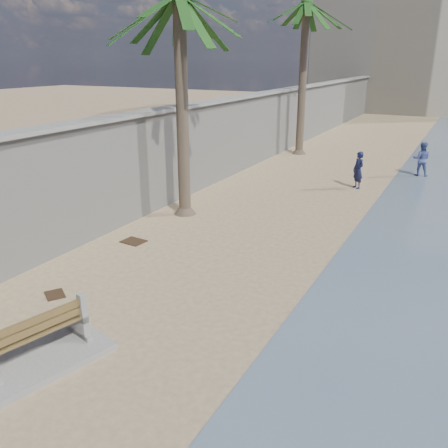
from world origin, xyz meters
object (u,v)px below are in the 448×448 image
(person_a, at_px, (358,167))
(person_b, at_px, (422,157))
(bench_far, at_px, (36,339))
(palm_back, at_px, (307,5))
(palm_mid, at_px, (179,0))

(person_a, distance_m, person_b, 4.26)
(bench_far, xyz_separation_m, palm_back, (-2.29, 21.45, 7.52))
(person_a, bearing_deg, person_b, 103.11)
(palm_mid, bearing_deg, person_b, 55.99)
(bench_far, xyz_separation_m, palm_mid, (-2.22, 8.74, 6.62))
(palm_back, bearing_deg, person_b, -20.35)
(palm_back, bearing_deg, palm_mid, -89.67)
(bench_far, bearing_deg, palm_back, 96.10)
(palm_mid, distance_m, person_b, 13.70)
(bench_far, distance_m, palm_back, 22.85)
(bench_far, height_order, palm_back, palm_back)
(palm_mid, bearing_deg, palm_back, 90.33)
(palm_mid, xyz_separation_m, person_b, (6.85, 10.14, -6.17))
(palm_back, distance_m, person_a, 10.56)
(person_a, height_order, person_b, person_a)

